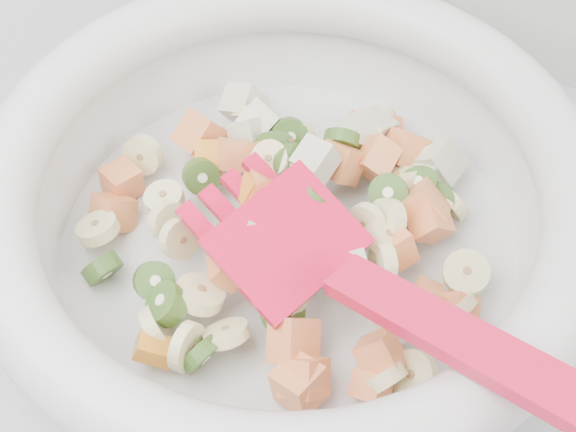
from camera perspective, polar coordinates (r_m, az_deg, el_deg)
The scene contains 1 object.
mixing_bowl at distance 0.50m, azimuth 0.10°, elevation 0.47°, with size 0.45×0.35×0.15m.
Camera 1 is at (0.02, 1.23, 1.35)m, focal length 55.00 mm.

